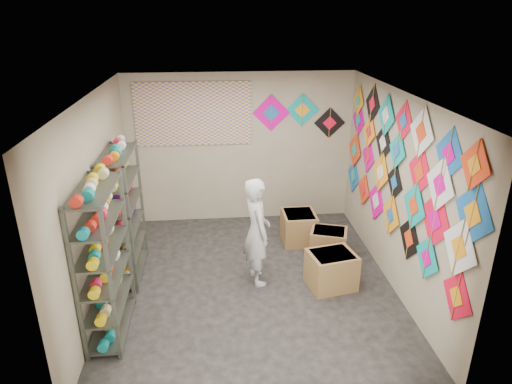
{
  "coord_description": "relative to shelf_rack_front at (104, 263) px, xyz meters",
  "views": [
    {
      "loc": [
        -0.46,
        -5.59,
        3.7
      ],
      "look_at": [
        0.1,
        0.3,
        1.3
      ],
      "focal_mm": 32.0,
      "sensor_mm": 36.0,
      "label": 1
    }
  ],
  "objects": [
    {
      "name": "room_walls",
      "position": [
        1.78,
        0.85,
        0.69
      ],
      "size": [
        4.5,
        4.5,
        4.5
      ],
      "color": "tan",
      "rests_on": "ground"
    },
    {
      "name": "poster",
      "position": [
        0.98,
        3.08,
        1.05
      ],
      "size": [
        2.0,
        0.01,
        1.1
      ],
      "primitive_type": "cube",
      "color": "#764BA3",
      "rests_on": "room_walls"
    },
    {
      "name": "kite_wall_display",
      "position": [
        3.76,
        0.8,
        0.69
      ],
      "size": [
        0.06,
        4.35,
        2.06
      ],
      "color": "red",
      "rests_on": "room_walls"
    },
    {
      "name": "back_wall_kites",
      "position": [
        2.81,
        3.09,
        1.0
      ],
      "size": [
        1.66,
        0.02,
        0.82
      ],
      "color": "#E50199",
      "rests_on": "room_walls"
    },
    {
      "name": "shopkeeper",
      "position": [
        1.87,
        0.94,
        -0.16
      ],
      "size": [
        0.74,
        0.62,
        1.58
      ],
      "primitive_type": "imported",
      "rotation": [
        0.0,
        0.0,
        1.79
      ],
      "color": "silver",
      "rests_on": "ground"
    },
    {
      "name": "carton_a",
      "position": [
        2.9,
        0.68,
        -0.69
      ],
      "size": [
        0.72,
        0.64,
        0.52
      ],
      "primitive_type": "cube",
      "rotation": [
        0.0,
        0.0,
        0.21
      ],
      "color": "olive",
      "rests_on": "ground"
    },
    {
      "name": "shelf_rack_front",
      "position": [
        0.0,
        0.0,
        0.0
      ],
      "size": [
        0.4,
        1.1,
        1.9
      ],
      "primitive_type": "cube",
      "color": "#4C5147",
      "rests_on": "ground"
    },
    {
      "name": "string_spools",
      "position": [
        -0.0,
        0.65,
        0.1
      ],
      "size": [
        0.12,
        2.36,
        0.12
      ],
      "color": "#E52144",
      "rests_on": "ground"
    },
    {
      "name": "carton_c",
      "position": [
        2.69,
        2.06,
        -0.69
      ],
      "size": [
        0.55,
        0.6,
        0.52
      ],
      "primitive_type": "cube",
      "rotation": [
        0.0,
        0.0,
        0.01
      ],
      "color": "olive",
      "rests_on": "ground"
    },
    {
      "name": "shelf_rack_back",
      "position": [
        0.0,
        1.3,
        0.0
      ],
      "size": [
        0.4,
        1.1,
        1.9
      ],
      "primitive_type": "cube",
      "color": "#4C5147",
      "rests_on": "ground"
    },
    {
      "name": "carton_b",
      "position": [
        3.07,
        1.52,
        -0.72
      ],
      "size": [
        0.67,
        0.61,
        0.46
      ],
      "primitive_type": "cube",
      "rotation": [
        0.0,
        0.0,
        -0.32
      ],
      "color": "olive",
      "rests_on": "ground"
    },
    {
      "name": "ground",
      "position": [
        1.78,
        0.85,
        -0.95
      ],
      "size": [
        4.5,
        4.5,
        0.0
      ],
      "primitive_type": "plane",
      "color": "black"
    }
  ]
}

